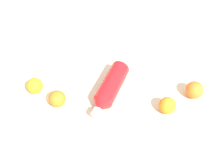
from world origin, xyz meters
The scene contains 6 objects.
ground_plane centered at (0.00, 0.00, 0.00)m, with size 2.40×2.40×0.00m, color beige.
water_bottle centered at (-0.01, -0.01, 0.04)m, with size 0.07×0.25×0.07m.
orange_0 centered at (0.21, -0.01, 0.03)m, with size 0.06×0.06×0.06m, color orange.
orange_1 centered at (0.29, 0.09, 0.03)m, with size 0.07×0.07×0.07m, color orange.
orange_2 centered at (-0.17, -0.13, 0.03)m, with size 0.06×0.06×0.06m, color orange.
orange_3 centered at (-0.28, -0.10, 0.03)m, with size 0.06×0.06×0.06m, color orange.
Camera 1 is at (0.27, -0.69, 0.85)m, focal length 47.08 mm.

